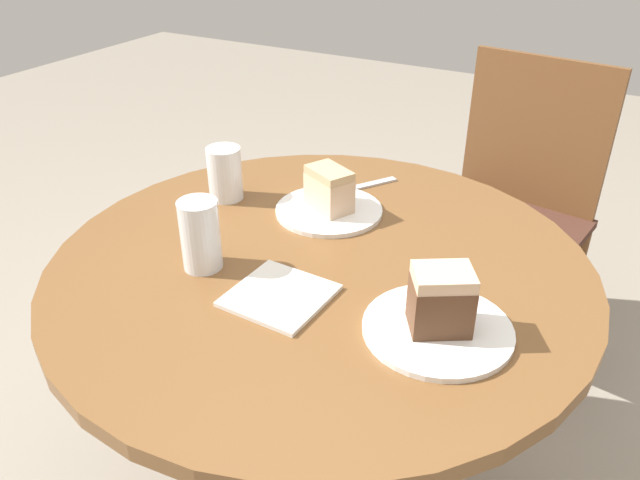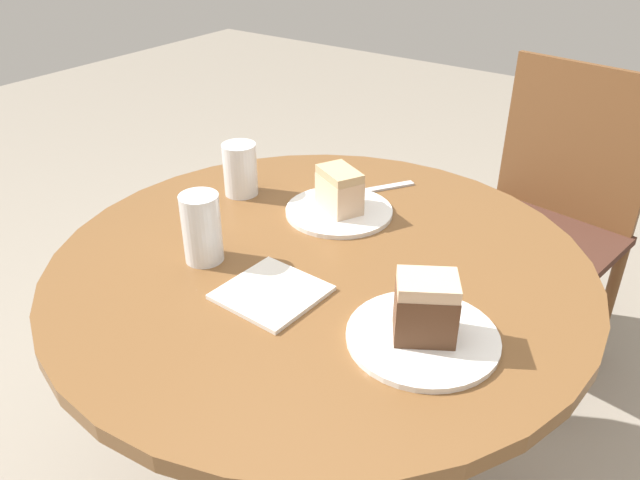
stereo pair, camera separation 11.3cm
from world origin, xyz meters
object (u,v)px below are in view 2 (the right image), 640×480
object	(u,v)px
cake_slice_far	(426,308)
plate_near	(339,211)
glass_water	(202,231)
glass_lemonade	(240,172)
cake_slice_near	(339,190)
chair	(543,216)
plate_far	(423,337)

from	to	relation	value
cake_slice_far	plate_near	bearing A→B (deg)	141.24
glass_water	glass_lemonade	bearing A→B (deg)	117.69
glass_lemonade	cake_slice_far	bearing A→B (deg)	-21.47
cake_slice_far	glass_lemonade	xyz separation A→B (m)	(-0.57, 0.22, -0.01)
cake_slice_near	glass_lemonade	bearing A→B (deg)	-168.54
chair	glass_water	world-z (taller)	chair
cake_slice_far	glass_water	world-z (taller)	glass_water
glass_lemonade	glass_water	bearing A→B (deg)	-62.31
cake_slice_near	glass_lemonade	distance (m)	0.24
plate_near	glass_lemonade	size ratio (longest dim) A/B	1.94
chair	cake_slice_far	bearing A→B (deg)	-75.43
plate_far	glass_water	xyz separation A→B (m)	(-0.44, -0.03, 0.05)
glass_lemonade	cake_slice_near	bearing A→B (deg)	11.46
chair	glass_lemonade	bearing A→B (deg)	-111.51
plate_near	glass_water	world-z (taller)	glass_water
glass_water	chair	bearing A→B (deg)	72.28
cake_slice_far	glass_lemonade	bearing A→B (deg)	158.53
cake_slice_far	glass_water	bearing A→B (deg)	-176.68
cake_slice_near	cake_slice_far	world-z (taller)	cake_slice_far
chair	glass_water	bearing A→B (deg)	-98.97
cake_slice_near	glass_water	world-z (taller)	glass_water
plate_far	cake_slice_far	distance (m)	0.06
cake_slice_far	glass_water	size ratio (longest dim) A/B	0.87
chair	plate_near	world-z (taller)	chair
plate_near	glass_lemonade	bearing A→B (deg)	-168.54
plate_far	cake_slice_far	world-z (taller)	cake_slice_far
chair	plate_near	xyz separation A→B (m)	(-0.23, -0.75, 0.27)
cake_slice_far	glass_water	xyz separation A→B (m)	(-0.44, -0.03, -0.00)
plate_near	cake_slice_far	distance (m)	0.43
cake_slice_far	plate_far	bearing A→B (deg)	0.00
chair	cake_slice_near	size ratio (longest dim) A/B	7.74
glass_water	cake_slice_far	bearing A→B (deg)	3.32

